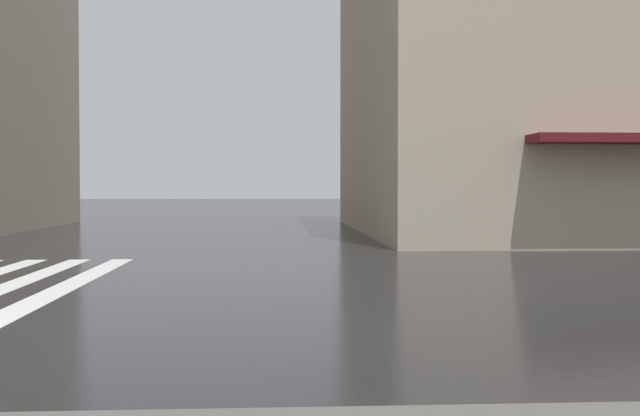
{
  "coord_description": "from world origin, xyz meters",
  "views": [
    {
      "loc": [
        -8.63,
        -5.55,
        1.72
      ],
      "look_at": [
        5.34,
        -6.38,
        1.35
      ],
      "focal_mm": 44.74,
      "sensor_mm": 36.0,
      "label": 1
    }
  ],
  "objects": []
}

